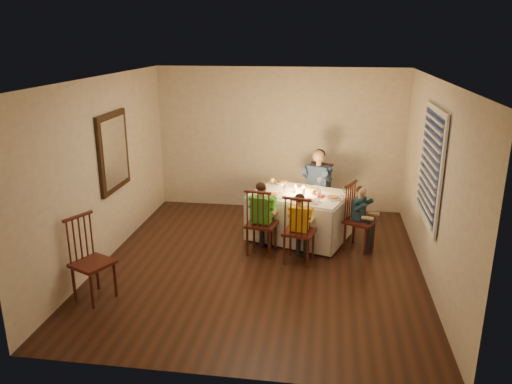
# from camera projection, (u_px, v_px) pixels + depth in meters

# --- Properties ---
(ground) EXTENTS (5.00, 5.00, 0.00)m
(ground) POSITION_uv_depth(u_px,v_px,m) (261.00, 264.00, 7.14)
(ground) COLOR black
(ground) RESTS_ON ground
(wall_left) EXTENTS (0.02, 5.00, 2.60)m
(wall_left) POSITION_uv_depth(u_px,v_px,m) (104.00, 170.00, 7.06)
(wall_left) COLOR beige
(wall_left) RESTS_ON ground
(wall_right) EXTENTS (0.02, 5.00, 2.60)m
(wall_right) POSITION_uv_depth(u_px,v_px,m) (433.00, 183.00, 6.44)
(wall_right) COLOR beige
(wall_right) RESTS_ON ground
(wall_back) EXTENTS (4.50, 0.02, 2.60)m
(wall_back) POSITION_uv_depth(u_px,v_px,m) (279.00, 140.00, 9.11)
(wall_back) COLOR beige
(wall_back) RESTS_ON ground
(ceiling) EXTENTS (5.00, 5.00, 0.00)m
(ceiling) POSITION_uv_depth(u_px,v_px,m) (261.00, 79.00, 6.36)
(ceiling) COLOR white
(ceiling) RESTS_ON wall_back
(dining_table) EXTENTS (1.71, 1.46, 0.73)m
(dining_table) POSITION_uv_depth(u_px,v_px,m) (299.00, 206.00, 7.89)
(dining_table) COLOR silver
(dining_table) RESTS_ON ground
(chair_adult) EXTENTS (0.54, 0.53, 1.03)m
(chair_adult) POSITION_uv_depth(u_px,v_px,m) (316.00, 222.00, 8.75)
(chair_adult) COLOR #3A1510
(chair_adult) RESTS_ON ground
(chair_near_left) EXTENTS (0.49, 0.47, 1.03)m
(chair_near_left) POSITION_uv_depth(u_px,v_px,m) (261.00, 252.00, 7.51)
(chair_near_left) COLOR #3A1510
(chair_near_left) RESTS_ON ground
(chair_near_right) EXTENTS (0.50, 0.48, 1.03)m
(chair_near_right) POSITION_uv_depth(u_px,v_px,m) (298.00, 261.00, 7.22)
(chair_near_right) COLOR #3A1510
(chair_near_right) RESTS_ON ground
(chair_end) EXTENTS (0.55, 0.56, 1.03)m
(chair_end) POSITION_uv_depth(u_px,v_px,m) (358.00, 249.00, 7.64)
(chair_end) COLOR #3A1510
(chair_end) RESTS_ON ground
(chair_extra) EXTENTS (0.57, 0.58, 1.07)m
(chair_extra) POSITION_uv_depth(u_px,v_px,m) (96.00, 298.00, 6.22)
(chair_extra) COLOR #3A1510
(chair_extra) RESTS_ON ground
(adult) EXTENTS (0.61, 0.58, 1.29)m
(adult) POSITION_uv_depth(u_px,v_px,m) (316.00, 222.00, 8.75)
(adult) COLOR navy
(adult) RESTS_ON ground
(child_green) EXTENTS (0.43, 0.41, 1.11)m
(child_green) POSITION_uv_depth(u_px,v_px,m) (261.00, 252.00, 7.51)
(child_green) COLOR green
(child_green) RESTS_ON ground
(child_yellow) EXTENTS (0.39, 0.37, 1.04)m
(child_yellow) POSITION_uv_depth(u_px,v_px,m) (298.00, 261.00, 7.22)
(child_yellow) COLOR gold
(child_yellow) RESTS_ON ground
(child_teal) EXTENTS (0.40, 0.41, 1.00)m
(child_teal) POSITION_uv_depth(u_px,v_px,m) (358.00, 249.00, 7.64)
(child_teal) COLOR #18323E
(child_teal) RESTS_ON ground
(setting_adult) EXTENTS (0.33, 0.33, 0.02)m
(setting_adult) POSITION_uv_depth(u_px,v_px,m) (308.00, 188.00, 8.05)
(setting_adult) COLOR white
(setting_adult) RESTS_ON dining_table
(setting_green) EXTENTS (0.33, 0.33, 0.02)m
(setting_green) POSITION_uv_depth(u_px,v_px,m) (272.00, 195.00, 7.70)
(setting_green) COLOR white
(setting_green) RESTS_ON dining_table
(setting_yellow) EXTENTS (0.33, 0.33, 0.02)m
(setting_yellow) POSITION_uv_depth(u_px,v_px,m) (308.00, 201.00, 7.43)
(setting_yellow) COLOR white
(setting_yellow) RESTS_ON dining_table
(setting_teal) EXTENTS (0.33, 0.33, 0.02)m
(setting_teal) POSITION_uv_depth(u_px,v_px,m) (333.00, 198.00, 7.56)
(setting_teal) COLOR white
(setting_teal) RESTS_ON dining_table
(candle_left) EXTENTS (0.06, 0.06, 0.10)m
(candle_left) POSITION_uv_depth(u_px,v_px,m) (295.00, 190.00, 7.84)
(candle_left) COLOR white
(candle_left) RESTS_ON dining_table
(candle_right) EXTENTS (0.06, 0.06, 0.10)m
(candle_right) POSITION_uv_depth(u_px,v_px,m) (303.00, 191.00, 7.78)
(candle_right) COLOR white
(candle_right) RESTS_ON dining_table
(squash) EXTENTS (0.09, 0.09, 0.09)m
(squash) POSITION_uv_depth(u_px,v_px,m) (272.00, 181.00, 8.34)
(squash) COLOR yellow
(squash) RESTS_ON dining_table
(orange_fruit) EXTENTS (0.08, 0.08, 0.08)m
(orange_fruit) POSITION_uv_depth(u_px,v_px,m) (314.00, 192.00, 7.76)
(orange_fruit) COLOR #F55D14
(orange_fruit) RESTS_ON dining_table
(serving_bowl) EXTENTS (0.22, 0.22, 0.05)m
(serving_bowl) POSITION_uv_depth(u_px,v_px,m) (282.00, 183.00, 8.27)
(serving_bowl) COLOR white
(serving_bowl) RESTS_ON dining_table
(wall_mirror) EXTENTS (0.06, 0.95, 1.15)m
(wall_mirror) POSITION_uv_depth(u_px,v_px,m) (114.00, 152.00, 7.28)
(wall_mirror) COLOR black
(wall_mirror) RESTS_ON wall_left
(window_blinds) EXTENTS (0.07, 1.34, 1.54)m
(window_blinds) POSITION_uv_depth(u_px,v_px,m) (430.00, 166.00, 6.48)
(window_blinds) COLOR #0D1A36
(window_blinds) RESTS_ON wall_right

